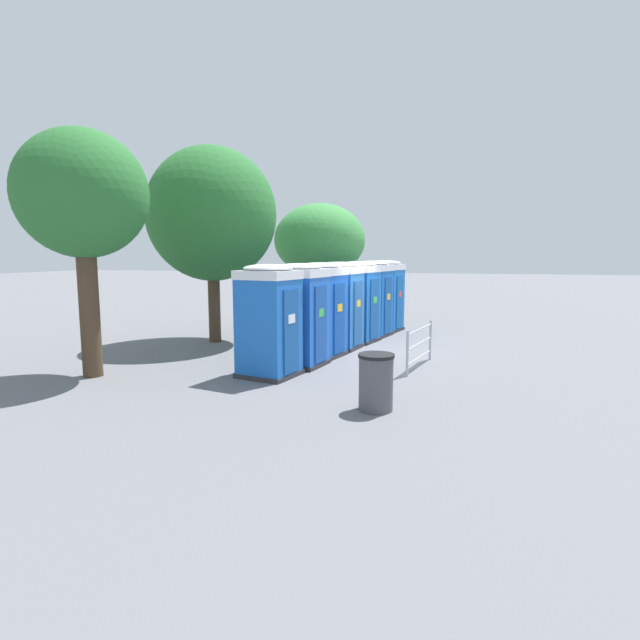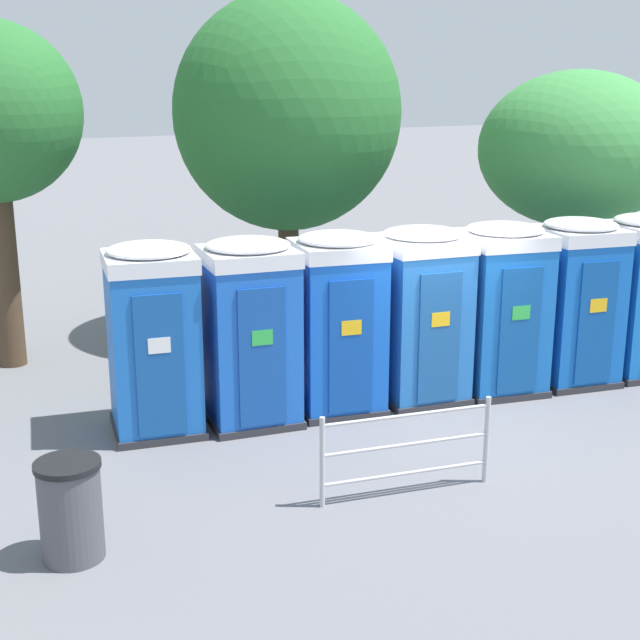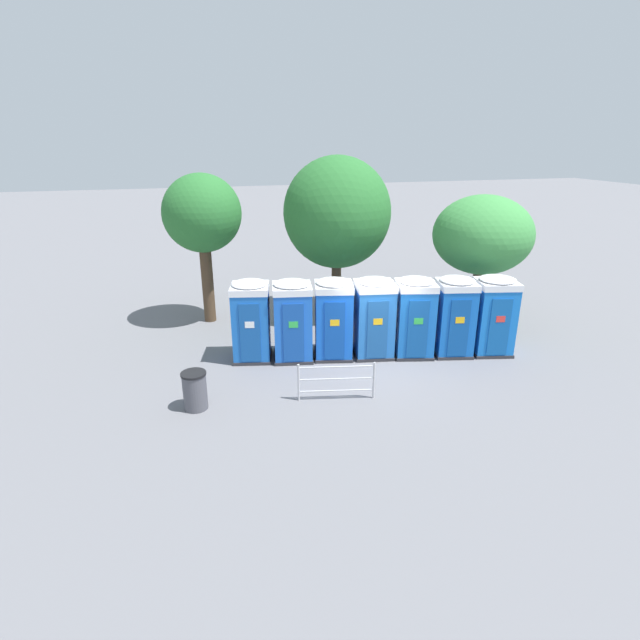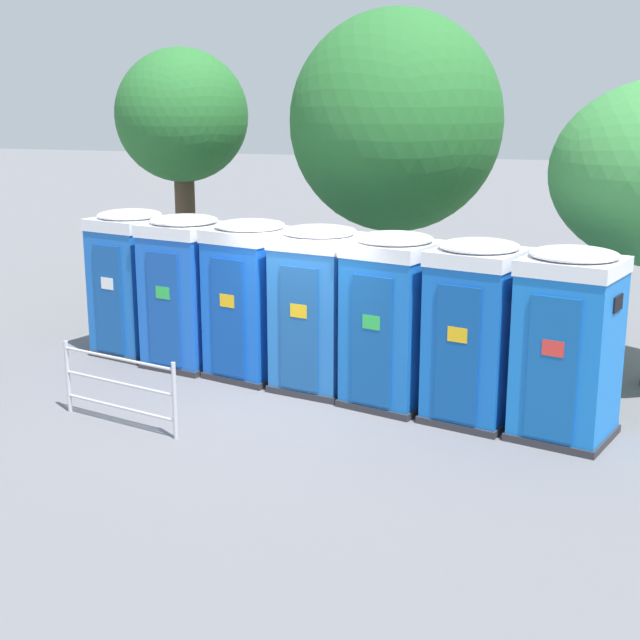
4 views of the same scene
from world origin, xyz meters
name	(u,v)px [view 4 (image 4 of 4)]	position (x,y,z in m)	size (l,w,h in m)	color
ground_plane	(299,398)	(0.00, 0.00, 0.00)	(120.00, 120.00, 0.00)	slate
portapotty_0	(133,282)	(-3.64, 1.32, 1.28)	(1.39, 1.42, 2.54)	#2D2D33
portapotty_1	(186,290)	(-2.40, 0.98, 1.28)	(1.39, 1.39, 2.54)	#2D2D33
portapotty_2	(251,298)	(-1.14, 0.79, 1.28)	(1.42, 1.44, 2.54)	#2D2D33
portapotty_3	(319,308)	(0.12, 0.54, 1.28)	(1.39, 1.39, 2.54)	#2D2D33
portapotty_4	(392,319)	(1.36, 0.24, 1.28)	(1.45, 1.45, 2.54)	#2D2D33
portapotty_5	(476,330)	(2.61, -0.02, 1.28)	(1.40, 1.43, 2.54)	#2D2D33
portapotty_6	(568,343)	(3.86, -0.27, 1.28)	(1.45, 1.44, 2.54)	#2D2D33
street_tree_1	(182,119)	(-4.70, 5.20, 3.99)	(2.79, 2.79, 5.45)	#4C3826
street_tree_2	(396,123)	(0.14, 4.59, 3.96)	(3.97, 3.97, 6.02)	#4C3826
event_barrier	(119,385)	(-1.88, -1.92, 0.57)	(2.02, 0.48, 1.05)	#B7B7BC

